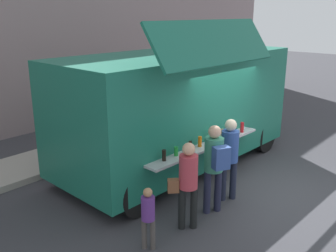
# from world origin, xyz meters

# --- Properties ---
(ground_plane) EXTENTS (60.00, 60.00, 0.00)m
(ground_plane) POSITION_xyz_m (0.00, 0.00, 0.00)
(ground_plane) COLOR #38383D
(food_truck_main) EXTENTS (6.28, 3.21, 3.62)m
(food_truck_main) POSITION_xyz_m (-0.18, 2.32, 1.56)
(food_truck_main) COLOR #1A6C55
(food_truck_main) RESTS_ON ground
(trash_bin) EXTENTS (0.60, 0.60, 0.94)m
(trash_bin) POSITION_xyz_m (3.47, 4.65, 0.47)
(trash_bin) COLOR #2B5F3B
(trash_bin) RESTS_ON ground
(customer_front_ordering) EXTENTS (0.54, 0.44, 1.74)m
(customer_front_ordering) POSITION_xyz_m (-0.92, 0.37, 1.03)
(customer_front_ordering) COLOR #1E2336
(customer_front_ordering) RESTS_ON ground
(customer_mid_with_backpack) EXTENTS (0.48, 0.58, 1.76)m
(customer_mid_with_backpack) POSITION_xyz_m (-1.57, 0.26, 1.08)
(customer_mid_with_backpack) COLOR #1F2139
(customer_mid_with_backpack) RESTS_ON ground
(customer_rear_waiting) EXTENTS (0.48, 0.46, 1.63)m
(customer_rear_waiting) POSITION_xyz_m (-2.35, 0.30, 0.97)
(customer_rear_waiting) COLOR black
(customer_rear_waiting) RESTS_ON ground
(child_near_queue) EXTENTS (0.22, 0.22, 1.10)m
(child_near_queue) POSITION_xyz_m (-3.25, 0.38, 0.65)
(child_near_queue) COLOR #494440
(child_near_queue) RESTS_ON ground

